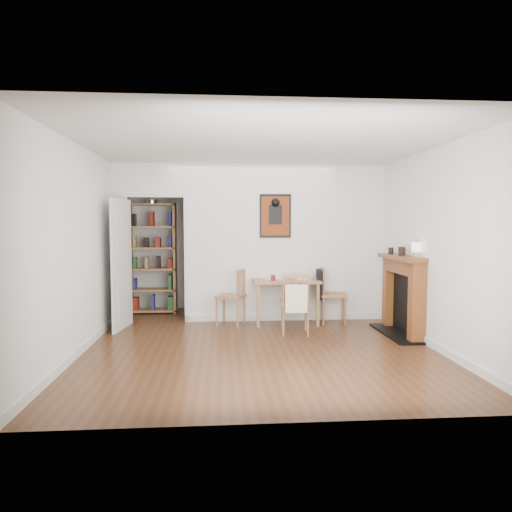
{
  "coord_description": "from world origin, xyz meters",
  "views": [
    {
      "loc": [
        -0.49,
        -6.17,
        1.61
      ],
      "look_at": [
        0.02,
        0.6,
        1.14
      ],
      "focal_mm": 32.0,
      "sensor_mm": 36.0,
      "label": 1
    }
  ],
  "objects": [
    {
      "name": "ceramic_jar_a",
      "position": [
        2.14,
        0.29,
        1.22
      ],
      "size": [
        0.1,
        0.1,
        0.13
      ],
      "primitive_type": "cylinder",
      "color": "black",
      "rests_on": "fireplace"
    },
    {
      "name": "orange_fruit",
      "position": [
        0.71,
        1.25,
        0.76
      ],
      "size": [
        0.09,
        0.09,
        0.09
      ],
      "primitive_type": "sphere",
      "color": "#ED560C",
      "rests_on": "dining_table"
    },
    {
      "name": "ground",
      "position": [
        0.0,
        0.0,
        0.0
      ],
      "size": [
        5.2,
        5.2,
        0.0
      ],
      "primitive_type": "plane",
      "color": "#4C2E18",
      "rests_on": "ground"
    },
    {
      "name": "ceramic_jar_b",
      "position": [
        2.09,
        0.59,
        1.21
      ],
      "size": [
        0.08,
        0.08,
        0.1
      ],
      "primitive_type": "cylinder",
      "color": "black",
      "rests_on": "fireplace"
    },
    {
      "name": "chair_right",
      "position": [
        1.31,
        1.1,
        0.47
      ],
      "size": [
        0.57,
        0.51,
        0.9
      ],
      "color": "#9C6A48",
      "rests_on": "ground"
    },
    {
      "name": "bookshelf",
      "position": [
        -1.74,
        2.21,
        0.99
      ],
      "size": [
        0.85,
        0.34,
        2.01
      ],
      "color": "#8F6442",
      "rests_on": "ground"
    },
    {
      "name": "notebook",
      "position": [
        0.83,
        1.14,
        0.73
      ],
      "size": [
        0.27,
        0.2,
        0.01
      ],
      "primitive_type": "cube",
      "rotation": [
        0.0,
        0.0,
        -0.01
      ],
      "color": "silver",
      "rests_on": "dining_table"
    },
    {
      "name": "red_glass",
      "position": [
        0.32,
        0.96,
        0.77
      ],
      "size": [
        0.07,
        0.07,
        0.09
      ],
      "primitive_type": "cylinder",
      "color": "maroon",
      "rests_on": "dining_table"
    },
    {
      "name": "chair_left",
      "position": [
        -0.35,
        1.06,
        0.45
      ],
      "size": [
        0.58,
        0.58,
        0.9
      ],
      "color": "#9C6A48",
      "rests_on": "ground"
    },
    {
      "name": "mantel_lamp",
      "position": [
        2.16,
        -0.16,
        1.29
      ],
      "size": [
        0.13,
        0.13,
        0.21
      ],
      "color": "silver",
      "rests_on": "fireplace"
    },
    {
      "name": "fireplace",
      "position": [
        2.16,
        0.25,
        0.62
      ],
      "size": [
        0.45,
        1.25,
        1.16
      ],
      "color": "brown",
      "rests_on": "ground"
    },
    {
      "name": "dining_table",
      "position": [
        0.54,
        1.1,
        0.63
      ],
      "size": [
        1.06,
        0.67,
        0.72
      ],
      "color": "#8F6442",
      "rests_on": "ground"
    },
    {
      "name": "room_shell",
      "position": [
        0.1,
        1.34,
        1.3
      ],
      "size": [
        5.2,
        5.2,
        5.2
      ],
      "color": "silver",
      "rests_on": "ground"
    },
    {
      "name": "placemat",
      "position": [
        0.36,
        1.2,
        0.72
      ],
      "size": [
        0.42,
        0.35,
        0.0
      ],
      "primitive_type": "cube",
      "rotation": [
        0.0,
        0.0,
        0.21
      ],
      "color": "beige",
      "rests_on": "dining_table"
    },
    {
      "name": "chair_front",
      "position": [
        0.58,
        0.39,
        0.46
      ],
      "size": [
        0.49,
        0.55,
        0.91
      ],
      "color": "#9C6A48",
      "rests_on": "ground"
    }
  ]
}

